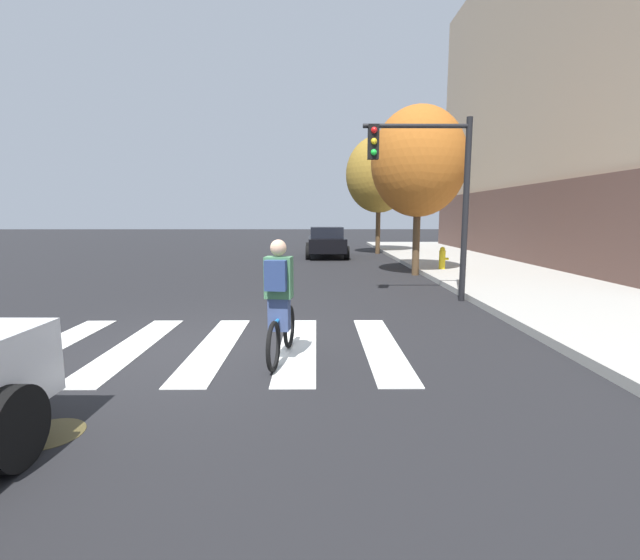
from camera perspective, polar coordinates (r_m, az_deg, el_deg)
name	(u,v)px	position (r m, az deg, el deg)	size (l,w,h in m)	color
ground_plane	(193,347)	(7.16, -16.06, -8.30)	(120.00, 120.00, 0.00)	black
crosswalk_stripes	(216,347)	(7.07, -13.30, -8.35)	(5.65, 3.39, 0.01)	silver
manhole_cover	(48,434)	(5.02, -31.63, -16.49)	(0.64, 0.64, 0.01)	#473D1E
sedan_mid	(326,241)	(21.68, 0.81, 4.99)	(2.06, 4.29, 1.47)	black
cyclist	(280,301)	(6.07, -5.22, -2.77)	(0.39, 1.70, 1.69)	black
traffic_light_near	(431,178)	(10.67, 14.08, 12.64)	(2.47, 0.28, 4.20)	black
fire_hydrant	(442,258)	(16.08, 15.47, 2.73)	(0.33, 0.22, 0.78)	gold
street_tree_near	(419,162)	(15.38, 12.58, 14.60)	(3.12, 3.12, 5.55)	#4C3823
street_tree_mid	(379,175)	(23.80, 7.60, 13.31)	(3.43, 3.43, 6.10)	#4C3823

